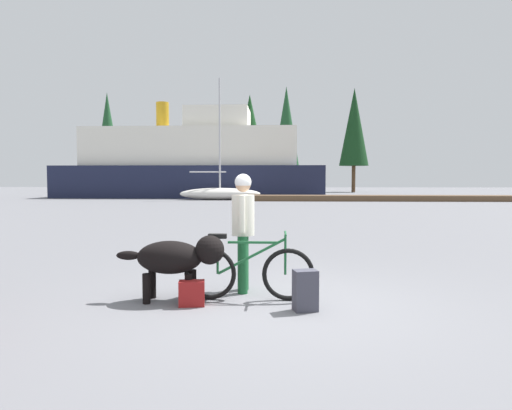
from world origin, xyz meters
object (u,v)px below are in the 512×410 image
object	(u,v)px
backpack	(305,290)
ferry_boat	(194,164)
handbag_pannier	(192,293)
sailboat_moored	(220,193)
person_cyclist	(243,221)
bicycle	(248,272)
dog	(177,257)

from	to	relation	value
backpack	ferry_boat	distance (m)	35.80
backpack	handbag_pannier	distance (m)	1.42
backpack	sailboat_moored	world-z (taller)	sailboat_moored
person_cyclist	sailboat_moored	size ratio (longest dim) A/B	0.18
bicycle	dog	size ratio (longest dim) A/B	1.21
backpack	ferry_boat	world-z (taller)	ferry_boat
dog	person_cyclist	bearing A→B (deg)	34.18
dog	sailboat_moored	xyz separation A→B (m)	(-3.10, 28.72, -0.05)
bicycle	dog	bearing A→B (deg)	-173.80
person_cyclist	sailboat_moored	bearing A→B (deg)	97.91
bicycle	ferry_boat	distance (m)	35.19
backpack	dog	bearing A→B (deg)	167.45
dog	backpack	size ratio (longest dim) A/B	2.86
ferry_boat	sailboat_moored	world-z (taller)	sailboat_moored
handbag_pannier	dog	bearing A→B (deg)	136.11
person_cyclist	sailboat_moored	world-z (taller)	sailboat_moored
backpack	handbag_pannier	world-z (taller)	backpack
bicycle	dog	world-z (taller)	bicycle
handbag_pannier	sailboat_moored	bearing A→B (deg)	96.55
sailboat_moored	person_cyclist	bearing A→B (deg)	-82.09
bicycle	person_cyclist	xyz separation A→B (m)	(-0.10, 0.46, 0.62)
bicycle	dog	xyz separation A→B (m)	(-0.91, -0.10, 0.20)
dog	sailboat_moored	world-z (taller)	sailboat_moored
handbag_pannier	sailboat_moored	xyz separation A→B (m)	(-3.32, 28.93, 0.37)
bicycle	backpack	distance (m)	0.87
bicycle	handbag_pannier	distance (m)	0.79
dog	sailboat_moored	distance (m)	28.88
person_cyclist	handbag_pannier	world-z (taller)	person_cyclist
bicycle	person_cyclist	size ratio (longest dim) A/B	1.03
ferry_boat	sailboat_moored	bearing A→B (deg)	-62.78
bicycle	backpack	size ratio (longest dim) A/B	3.46
person_cyclist	backpack	size ratio (longest dim) A/B	3.35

